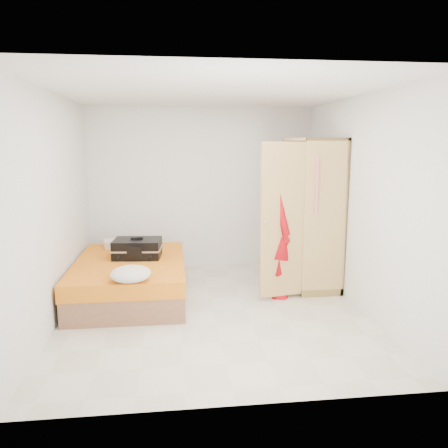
{
  "coord_description": "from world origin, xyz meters",
  "views": [
    {
      "loc": [
        -0.47,
        -5.08,
        2.04
      ],
      "look_at": [
        0.19,
        0.44,
        1.0
      ],
      "focal_mm": 35.0,
      "sensor_mm": 36.0,
      "label": 1
    }
  ],
  "objects": [
    {
      "name": "pillow",
      "position": [
        -1.22,
        1.48,
        0.55
      ],
      "size": [
        0.63,
        0.43,
        0.11
      ],
      "primitive_type": "cube",
      "rotation": [
        0.0,
        0.0,
        0.25
      ],
      "color": "silver",
      "rests_on": "bed"
    },
    {
      "name": "person",
      "position": [
        0.93,
        0.49,
        0.91
      ],
      "size": [
        0.51,
        0.71,
        1.82
      ],
      "primitive_type": "imported",
      "rotation": [
        0.0,
        0.0,
        1.46
      ],
      "color": "red",
      "rests_on": "ground"
    },
    {
      "name": "room",
      "position": [
        0.0,
        0.0,
        1.3
      ],
      "size": [
        4.0,
        4.02,
        2.6
      ],
      "color": "beige",
      "rests_on": "ground"
    },
    {
      "name": "wardrobe",
      "position": [
        1.45,
        0.85,
        1.0
      ],
      "size": [
        1.17,
        1.28,
        2.1
      ],
      "color": "tan",
      "rests_on": "ground"
    },
    {
      "name": "suitcase",
      "position": [
        -0.96,
        0.78,
        0.62
      ],
      "size": [
        0.68,
        0.53,
        0.28
      ],
      "rotation": [
        0.0,
        0.0,
        -0.09
      ],
      "color": "black",
      "rests_on": "bed"
    },
    {
      "name": "bed",
      "position": [
        -1.05,
        0.63,
        0.25
      ],
      "size": [
        1.42,
        2.02,
        0.5
      ],
      "color": "#925E42",
      "rests_on": "ground"
    },
    {
      "name": "round_cushion",
      "position": [
        -0.95,
        -0.27,
        0.59
      ],
      "size": [
        0.45,
        0.45,
        0.17
      ],
      "primitive_type": "ellipsoid",
      "color": "silver",
      "rests_on": "bed"
    }
  ]
}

